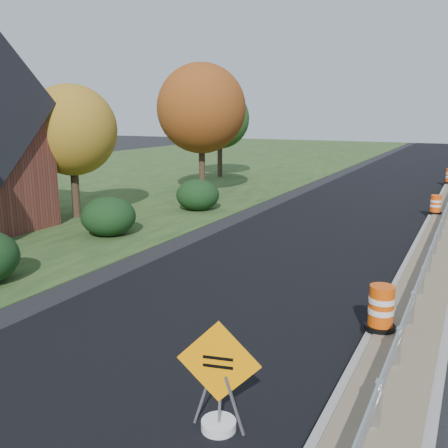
% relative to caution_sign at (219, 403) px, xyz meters
% --- Properties ---
extents(ground, '(140.00, 140.00, 0.00)m').
position_rel_caution_sign_xyz_m(ground, '(2.13, 8.84, -0.44)').
color(ground, black).
rests_on(ground, ground).
extents(grass_verge_near, '(30.00, 120.00, 0.03)m').
position_rel_caution_sign_xyz_m(grass_verge_near, '(-21.87, 18.84, -0.43)').
color(grass_verge_near, '#24421C').
rests_on(grass_verge_near, ground).
extents(milled_overlay, '(7.20, 120.00, 0.01)m').
position_rel_caution_sign_xyz_m(milled_overlay, '(-2.27, 18.84, -0.44)').
color(milled_overlay, black).
rests_on(milled_overlay, ground).
extents(median, '(1.60, 55.00, 0.23)m').
position_rel_caution_sign_xyz_m(median, '(2.13, 16.84, -0.33)').
color(median, gray).
rests_on(median, ground).
extents(hedge_mid, '(2.09, 2.09, 1.52)m').
position_rel_caution_sign_xyz_m(hedge_mid, '(-9.37, 8.84, 0.32)').
color(hedge_mid, black).
rests_on(hedge_mid, ground).
extents(hedge_north, '(2.09, 2.09, 1.52)m').
position_rel_caution_sign_xyz_m(hedge_north, '(-8.87, 14.84, 0.32)').
color(hedge_north, black).
rests_on(hedge_north, ground).
extents(tree_near_yellow, '(3.96, 3.96, 5.88)m').
position_rel_caution_sign_xyz_m(tree_near_yellow, '(-12.87, 10.84, 3.44)').
color(tree_near_yellow, '#473523').
rests_on(tree_near_yellow, ground).
extents(tree_near_red, '(4.95, 4.95, 7.35)m').
position_rel_caution_sign_xyz_m(tree_near_red, '(-10.87, 18.84, 4.42)').
color(tree_near_red, '#473523').
rests_on(tree_near_red, ground).
extents(tree_near_back, '(4.29, 4.29, 6.37)m').
position_rel_caution_sign_xyz_m(tree_near_back, '(-13.87, 26.84, 3.77)').
color(tree_near_back, '#473523').
rests_on(tree_near_back, ground).
extents(caution_sign, '(1.24, 0.53, 1.74)m').
position_rel_caution_sign_xyz_m(caution_sign, '(0.00, 0.00, 0.00)').
color(caution_sign, white).
rests_on(caution_sign, ground).
extents(barrel_median_near, '(0.64, 0.64, 0.94)m').
position_rel_caution_sign_xyz_m(barrel_median_near, '(1.58, 4.25, 0.24)').
color(barrel_median_near, black).
rests_on(barrel_median_near, median).
extents(barrel_median_mid, '(0.56, 0.56, 0.83)m').
position_rel_caution_sign_xyz_m(barrel_median_mid, '(1.58, 17.97, 0.18)').
color(barrel_median_mid, black).
rests_on(barrel_median_mid, median).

